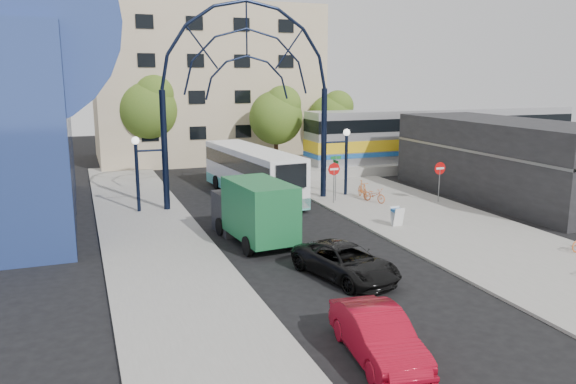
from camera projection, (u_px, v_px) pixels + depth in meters
name	position (u px, v px, depth m)	size (l,w,h in m)	color
ground	(353.00, 280.00, 21.78)	(120.00, 120.00, 0.00)	black
sidewalk_east	(459.00, 232.00, 28.18)	(8.00, 56.00, 0.12)	gray
plaza_west	(161.00, 252.00, 25.03)	(5.00, 50.00, 0.12)	gray
gateway_arch	(247.00, 62.00, 32.87)	(13.64, 0.44, 12.10)	black
stop_sign	(334.00, 173.00, 34.02)	(0.80, 0.07, 2.50)	slate
do_not_enter_sign	(440.00, 172.00, 34.33)	(0.76, 0.07, 2.48)	slate
street_name_sign	(336.00, 169.00, 34.68)	(0.70, 0.70, 2.80)	slate
sandwich_board	(397.00, 214.00, 29.03)	(0.55, 0.61, 0.99)	white
commercial_block_east	(506.00, 160.00, 35.94)	(6.00, 16.00, 5.00)	black
apartment_block	(205.00, 84.00, 53.10)	(20.00, 12.10, 14.00)	#C8B08A
train_platform	(443.00, 162.00, 48.74)	(32.00, 5.00, 0.80)	gray
train_car	(445.00, 133.00, 48.23)	(25.10, 3.05, 4.20)	#B7B7BC
tree_north_a	(278.00, 114.00, 46.71)	(4.48, 4.48, 7.00)	#382314
tree_north_b	(149.00, 106.00, 46.81)	(5.12, 5.12, 8.00)	#382314
tree_north_c	(333.00, 115.00, 50.68)	(4.16, 4.16, 6.50)	#382314
city_bus	(252.00, 172.00, 36.47)	(3.65, 11.65, 3.15)	white
green_truck	(253.00, 211.00, 26.51)	(2.78, 6.20, 3.04)	black
black_suv	(346.00, 262.00, 21.84)	(2.21, 4.80, 1.33)	black
red_sedan	(378.00, 335.00, 15.57)	(1.49, 4.27, 1.41)	maroon
bike_near_a	(374.00, 195.00, 34.56)	(0.59, 1.70, 0.89)	#D95E2B
bike_near_b	(363.00, 189.00, 35.72)	(0.51, 1.81, 1.09)	orange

